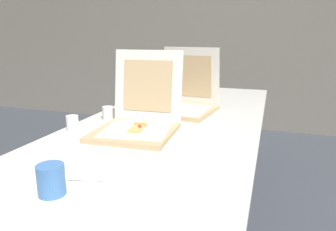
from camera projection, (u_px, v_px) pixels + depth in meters
wall_back at (234, 25)px, 3.84m from camera, size 10.00×0.10×2.60m
table at (174, 126)px, 1.73m from camera, size 0.93×2.24×0.73m
pizza_box_front at (138, 121)px, 1.47m from camera, size 0.38×0.43×0.38m
pizza_box_middle at (183, 103)px, 1.87m from camera, size 0.40×0.40×0.38m
cup_white_far at (156, 98)px, 2.09m from camera, size 0.06×0.06×0.07m
cup_white_near_left at (72, 123)px, 1.50m from camera, size 0.06×0.06×0.07m
cup_white_mid at (129, 106)px, 1.86m from camera, size 0.06×0.06×0.07m
cup_white_near_center at (108, 113)px, 1.70m from camera, size 0.06×0.06×0.07m
cup_printed_front at (51, 180)px, 0.89m from camera, size 0.08×0.08×0.09m
napkin_pile at (90, 172)px, 1.04m from camera, size 0.14×0.14×0.01m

